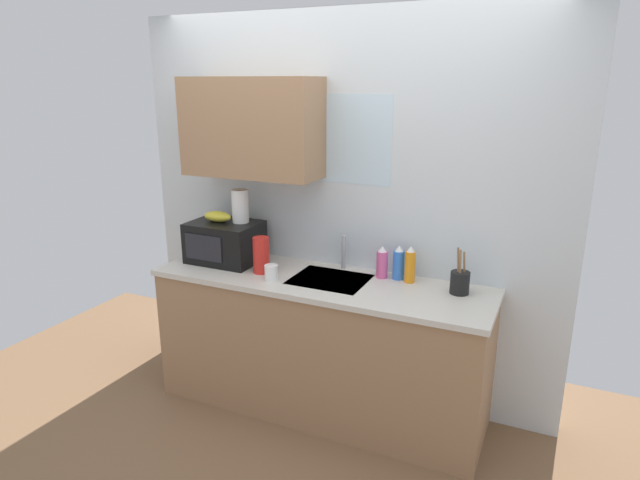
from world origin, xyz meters
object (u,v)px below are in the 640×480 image
cereal_canister (261,255)px  utensil_crock (460,282)px  banana_bunch (218,216)px  dish_soap_bottle_pink (382,263)px  dish_soap_bottle_blue (399,263)px  paper_towel_roll (240,206)px  dish_soap_bottle_orange (410,265)px  microwave (225,242)px  mug_white (271,273)px

cereal_canister → utensil_crock: bearing=8.0°
banana_bunch → utensil_crock: size_ratio=0.74×
dish_soap_bottle_pink → dish_soap_bottle_blue: size_ratio=0.95×
paper_towel_roll → dish_soap_bottle_pink: bearing=5.0°
dish_soap_bottle_orange → microwave: bearing=-174.1°
mug_white → cereal_canister: bearing=143.8°
paper_towel_roll → banana_bunch: bearing=-161.6°
paper_towel_roll → dish_soap_bottle_blue: (1.06, 0.10, -0.28)m
microwave → paper_towel_roll: (0.10, 0.05, 0.24)m
mug_white → utensil_crock: 1.12m
dish_soap_bottle_orange → utensil_crock: bearing=-10.4°
dish_soap_bottle_orange → mug_white: dish_soap_bottle_orange is taller
microwave → paper_towel_roll: 0.27m
dish_soap_bottle_blue → cereal_canister: cereal_canister is taller
dish_soap_bottle_blue → utensil_crock: bearing=-12.1°
dish_soap_bottle_pink → dish_soap_bottle_orange: (0.18, -0.01, 0.01)m
microwave → mug_white: microwave is taller
dish_soap_bottle_orange → paper_towel_roll: bearing=-176.2°
paper_towel_roll → utensil_crock: paper_towel_roll is taller
microwave → dish_soap_bottle_pink: bearing=7.3°
banana_bunch → cereal_canister: banana_bunch is taller
paper_towel_roll → dish_soap_bottle_pink: paper_towel_roll is taller
dish_soap_bottle_orange → utensil_crock: size_ratio=0.84×
microwave → banana_bunch: bearing=178.2°
banana_bunch → mug_white: (0.51, -0.19, -0.26)m
dish_soap_bottle_blue → utensil_crock: 0.40m
mug_white → paper_towel_roll: bearing=146.5°
mug_white → dish_soap_bottle_orange: bearing=22.1°
microwave → dish_soap_bottle_pink: microwave is taller
dish_soap_bottle_pink → mug_white: bearing=-151.6°
dish_soap_bottle_orange → cereal_canister: size_ratio=0.98×
microwave → cereal_canister: 0.35m
microwave → banana_bunch: (-0.05, 0.00, 0.17)m
paper_towel_roll → utensil_crock: 1.49m
microwave → paper_towel_roll: size_ratio=2.09×
microwave → dish_soap_bottle_pink: (1.06, 0.14, -0.04)m
banana_bunch → mug_white: size_ratio=2.11×
microwave → mug_white: (0.46, -0.19, -0.09)m
mug_white → dish_soap_bottle_pink: bearing=28.4°
banana_bunch → mug_white: banana_bunch is taller
dish_soap_bottle_blue → paper_towel_roll: bearing=-174.5°
dish_soap_bottle_blue → cereal_canister: 0.86m
microwave → utensil_crock: size_ratio=1.70×
banana_bunch → dish_soap_bottle_pink: 1.14m
dish_soap_bottle_orange → utensil_crock: (0.31, -0.06, -0.04)m
microwave → dish_soap_bottle_orange: microwave is taller
banana_bunch → dish_soap_bottle_blue: bearing=7.2°
banana_bunch → paper_towel_roll: 0.18m
banana_bunch → dish_soap_bottle_blue: banana_bunch is taller
microwave → dish_soap_bottle_orange: 1.25m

